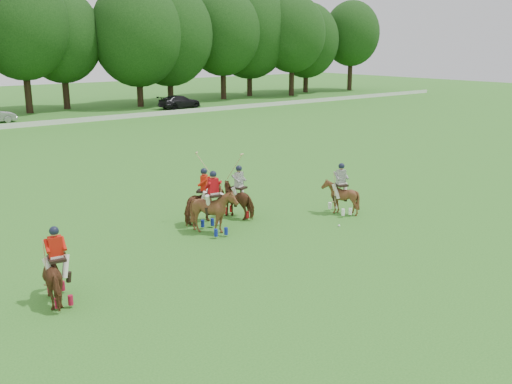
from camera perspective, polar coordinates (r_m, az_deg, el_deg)
ground at (r=18.46m, az=3.89°, el=-7.66°), size 180.00×180.00×0.00m
car_right at (r=64.35m, az=-7.64°, el=8.94°), size 5.10×2.42×1.44m
polo_red_a at (r=16.83m, az=-19.18°, el=-7.88°), size 1.12×1.85×2.20m
polo_red_b at (r=22.70m, az=-5.16°, el=-1.23°), size 2.03×2.02×2.81m
polo_red_c at (r=21.56m, az=-4.25°, el=-1.87°), size 1.64×1.78×2.41m
polo_stripe_a at (r=23.55m, az=-1.70°, el=-0.68°), size 1.29×1.87×2.71m
polo_stripe_b at (r=24.25m, az=8.43°, el=-0.39°), size 1.46×1.57×2.17m
polo_ball at (r=22.69m, az=8.31°, el=-3.35°), size 0.09×0.09×0.09m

